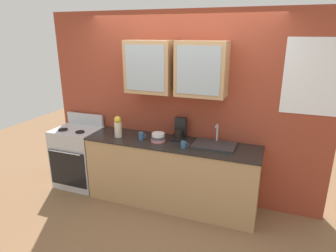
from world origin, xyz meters
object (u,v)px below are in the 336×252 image
Objects in this scene: bowl_stack at (158,137)px; cup_near_bowls at (141,136)px; stove_range at (79,157)px; vase at (118,127)px; cup_near_sink at (184,145)px; sink_faucet at (214,145)px; coffee_maker at (180,131)px.

cup_near_bowls is (-0.24, -0.02, -0.00)m from bowl_stack.
vase is at bearing -4.20° from stove_range.
cup_near_sink is at bearing -6.58° from cup_near_bowls.
sink_faucet is 0.39m from cup_near_sink.
sink_faucet is at bearing -11.32° from coffee_maker.
sink_faucet reaches higher than bowl_stack.
vase reaches higher than cup_near_bowls.
vase reaches higher than stove_range.
vase reaches higher than bowl_stack.
sink_faucet is 1.33m from vase.
stove_range is at bearing -178.36° from sink_faucet.
bowl_stack is 1.86× the size of cup_near_sink.
vase is 1.01× the size of coffee_maker.
sink_faucet is at bearing 6.82° from bowl_stack.
sink_faucet is 1.79× the size of vase.
sink_faucet is 0.74m from bowl_stack.
vase is (-1.31, -0.11, 0.12)m from sink_faucet.
cup_near_sink is at bearing -62.18° from coffee_maker.
stove_range is 10.34× the size of cup_near_bowls.
vase reaches higher than coffee_maker.
sink_faucet is 1.82× the size of coffee_maker.
cup_near_sink is (0.96, -0.06, -0.10)m from vase.
coffee_maker reaches higher than stove_range.
bowl_stack is at bearing -1.21° from stove_range.
stove_range is at bearing 176.04° from cup_near_sink.
bowl_stack is at bearing 2.66° from vase.
cup_near_sink is (1.72, -0.12, 0.49)m from stove_range.
vase is 0.85m from coffee_maker.
coffee_maker is (-0.50, 0.10, 0.09)m from sink_faucet.
vase reaches higher than sink_faucet.
coffee_maker reaches higher than cup_near_sink.
coffee_maker is (1.57, 0.16, 0.55)m from stove_range.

